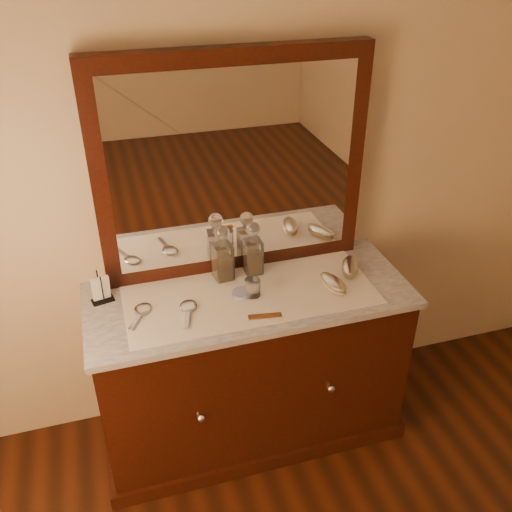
% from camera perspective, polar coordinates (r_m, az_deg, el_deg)
% --- Properties ---
extents(dresser_cabinet, '(1.40, 0.55, 0.82)m').
position_cam_1_polar(dresser_cabinet, '(2.75, -0.61, -11.28)').
color(dresser_cabinet, black).
rests_on(dresser_cabinet, floor).
extents(dresser_plinth, '(1.46, 0.59, 0.08)m').
position_cam_1_polar(dresser_plinth, '(3.02, -0.57, -16.44)').
color(dresser_plinth, black).
rests_on(dresser_plinth, floor).
extents(knob_left, '(0.04, 0.04, 0.04)m').
position_cam_1_polar(knob_left, '(2.48, -5.64, -16.18)').
color(knob_left, silver).
rests_on(knob_left, dresser_cabinet).
extents(knob_right, '(0.04, 0.04, 0.04)m').
position_cam_1_polar(knob_right, '(2.61, 7.70, -13.30)').
color(knob_right, silver).
rests_on(knob_right, dresser_cabinet).
extents(marble_top, '(1.44, 0.59, 0.03)m').
position_cam_1_polar(marble_top, '(2.48, -0.67, -4.06)').
color(marble_top, silver).
rests_on(marble_top, dresser_cabinet).
extents(mirror_frame, '(1.20, 0.08, 1.00)m').
position_cam_1_polar(mirror_frame, '(2.44, -2.36, 9.10)').
color(mirror_frame, black).
rests_on(mirror_frame, marble_top).
extents(mirror_glass, '(1.06, 0.01, 0.86)m').
position_cam_1_polar(mirror_glass, '(2.41, -2.15, 8.81)').
color(mirror_glass, white).
rests_on(mirror_glass, marble_top).
extents(lace_runner, '(1.10, 0.45, 0.00)m').
position_cam_1_polar(lace_runner, '(2.46, -0.54, -4.00)').
color(lace_runner, beige).
rests_on(lace_runner, marble_top).
extents(pin_dish, '(0.09, 0.09, 0.02)m').
position_cam_1_polar(pin_dish, '(2.45, -1.45, -3.82)').
color(pin_dish, white).
rests_on(pin_dish, lace_runner).
extents(comb, '(0.14, 0.05, 0.01)m').
position_cam_1_polar(comb, '(2.33, 0.92, -6.16)').
color(comb, brown).
rests_on(comb, lace_runner).
extents(napkin_rack, '(0.10, 0.08, 0.14)m').
position_cam_1_polar(napkin_rack, '(2.48, -15.58, -3.38)').
color(napkin_rack, black).
rests_on(napkin_rack, marble_top).
extents(decanter_left, '(0.09, 0.09, 0.27)m').
position_cam_1_polar(decanter_left, '(2.51, -3.42, -0.25)').
color(decanter_left, '#8F5714').
rests_on(decanter_left, lace_runner).
extents(decanter_right, '(0.08, 0.08, 0.26)m').
position_cam_1_polar(decanter_right, '(2.55, -0.30, 0.25)').
color(decanter_right, '#8F5714').
rests_on(decanter_right, lace_runner).
extents(brush_near, '(0.11, 0.18, 0.05)m').
position_cam_1_polar(brush_near, '(2.51, 7.89, -2.81)').
color(brush_near, tan).
rests_on(brush_near, lace_runner).
extents(brush_far, '(0.14, 0.19, 0.05)m').
position_cam_1_polar(brush_far, '(2.63, 9.62, -1.12)').
color(brush_far, tan).
rests_on(brush_far, lace_runner).
extents(hand_mirror_outer, '(0.13, 0.19, 0.02)m').
position_cam_1_polar(hand_mirror_outer, '(2.39, -11.67, -5.56)').
color(hand_mirror_outer, silver).
rests_on(hand_mirror_outer, lace_runner).
extents(hand_mirror_inner, '(0.10, 0.20, 0.02)m').
position_cam_1_polar(hand_mirror_inner, '(2.38, -6.98, -5.36)').
color(hand_mirror_inner, silver).
rests_on(hand_mirror_inner, lace_runner).
extents(tumblers, '(0.07, 0.07, 0.08)m').
position_cam_1_polar(tumblers, '(2.43, -0.36, -3.25)').
color(tumblers, white).
rests_on(tumblers, lace_runner).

